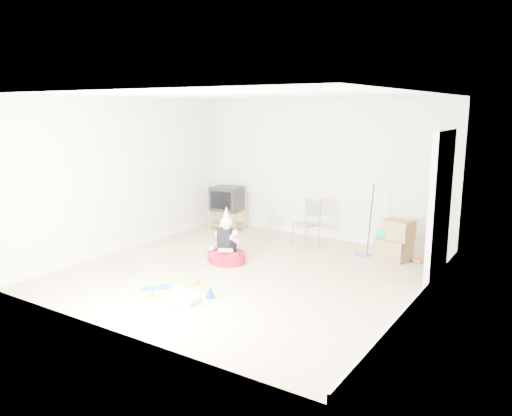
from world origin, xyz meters
The scene contains 16 objects.
ground centered at (0.00, 0.00, 0.00)m, with size 5.00×5.00×0.00m, color #C3AE8C.
doorway_recess centered at (2.48, 1.20, 1.02)m, with size 0.02×0.90×2.05m, color black.
tv_stand centered at (-1.81, 1.96, 0.24)m, with size 0.65×0.42×0.40m.
crt_tv centered at (-1.81, 1.96, 0.64)m, with size 0.57×0.47×0.49m, color black.
folding_chair centered at (0.10, 1.72, 0.41)m, with size 0.48×0.46×0.85m.
cardboard_boxes centered at (1.66, 1.81, 0.32)m, with size 0.61×0.51×0.66m.
floor_mop centered at (1.18, 1.71, 0.26)m, with size 0.31×0.39×1.18m.
book_pile centered at (2.06, 1.92, 0.03)m, with size 0.27×0.30×0.05m.
seated_woman centered at (-0.53, 0.20, 0.20)m, with size 0.72×0.72×0.91m.
party_mat centered at (-0.33, -1.18, 0.00)m, with size 1.23×0.89×0.01m, color #FE358B.
birthday_cake centered at (0.02, -1.45, 0.05)m, with size 0.35×0.29×0.15m.
blue_plate_near centered at (-0.58, -1.20, 0.01)m, with size 0.20×0.20×0.01m, color blue.
blue_plate_far centered at (-0.71, -1.36, 0.01)m, with size 0.20×0.20×0.01m, color blue.
orange_cup_near centered at (-0.27, -0.87, 0.05)m, with size 0.07×0.07×0.08m, color orange.
orange_cup_far centered at (-0.45, -1.57, 0.04)m, with size 0.07×0.07×0.08m, color orange.
blue_party_hat centered at (0.20, -1.15, 0.09)m, with size 0.12×0.12×0.18m, color #1C34C7.
Camera 1 is at (4.01, -5.96, 2.42)m, focal length 35.00 mm.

